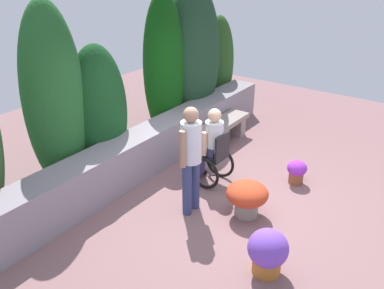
% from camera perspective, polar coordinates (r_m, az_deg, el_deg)
% --- Properties ---
extents(ground_plane, '(12.55, 12.55, 0.00)m').
position_cam_1_polar(ground_plane, '(6.60, 4.15, -7.82)').
color(ground_plane, '#825D5E').
extents(stone_retaining_wall, '(7.30, 0.56, 0.75)m').
position_cam_1_polar(stone_retaining_wall, '(7.28, -6.95, -1.11)').
color(stone_retaining_wall, gray).
rests_on(stone_retaining_wall, ground).
extents(hedge_backdrop, '(8.06, 1.08, 3.07)m').
position_cam_1_polar(hedge_backdrop, '(7.33, -11.02, 7.18)').
color(hedge_backdrop, '#1D4717').
rests_on(hedge_backdrop, ground).
extents(stone_bench, '(1.40, 0.43, 0.48)m').
position_cam_1_polar(stone_bench, '(8.37, 4.27, 2.21)').
color(stone_bench, gray).
rests_on(stone_bench, ground).
extents(person_in_wheelchair, '(0.53, 0.66, 1.33)m').
position_cam_1_polar(person_in_wheelchair, '(6.82, 2.62, -0.56)').
color(person_in_wheelchair, black).
rests_on(person_in_wheelchair, ground).
extents(person_standing_companion, '(0.49, 0.30, 1.66)m').
position_cam_1_polar(person_standing_companion, '(5.90, -0.14, -1.29)').
color(person_standing_companion, navy).
rests_on(person_standing_companion, ground).
extents(flower_pot_purple_near, '(0.50, 0.50, 0.61)m').
position_cam_1_polar(flower_pot_purple_near, '(5.22, 10.35, -14.26)').
color(flower_pot_purple_near, '#AE6A29').
rests_on(flower_pot_purple_near, ground).
extents(flower_pot_terracotta_by_wall, '(0.33, 0.33, 0.41)m').
position_cam_1_polar(flower_pot_terracotta_by_wall, '(7.17, 14.18, -3.51)').
color(flower_pot_terracotta_by_wall, brown).
rests_on(flower_pot_terracotta_by_wall, ground).
extents(flower_pot_red_accent, '(0.62, 0.62, 0.54)m').
position_cam_1_polar(flower_pot_red_accent, '(6.17, 7.57, -7.05)').
color(flower_pot_red_accent, gray).
rests_on(flower_pot_red_accent, ground).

